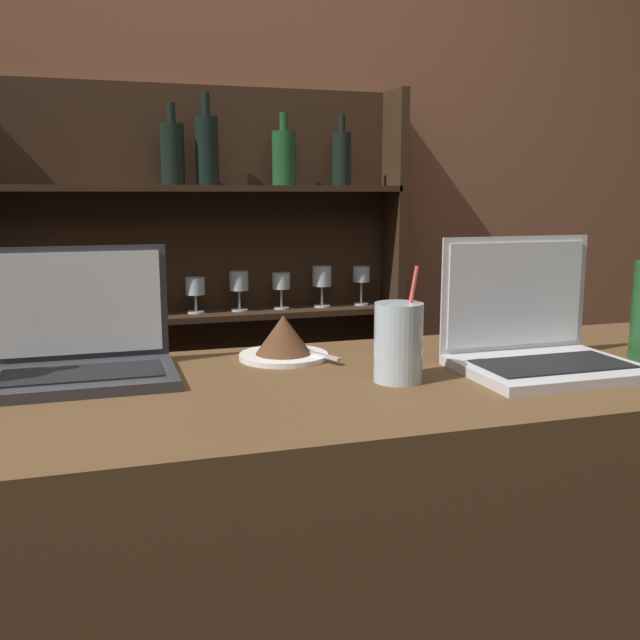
{
  "coord_description": "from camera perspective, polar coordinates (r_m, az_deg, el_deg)",
  "views": [
    {
      "loc": [
        -0.34,
        -0.82,
        1.32
      ],
      "look_at": [
        0.02,
        0.33,
        1.1
      ],
      "focal_mm": 40.0,
      "sensor_mm": 36.0,
      "label": 1
    }
  ],
  "objects": [
    {
      "name": "back_shelf",
      "position": [
        2.44,
        -9.77,
        -0.16
      ],
      "size": [
        1.43,
        0.18,
        1.66
      ],
      "color": "#332114",
      "rests_on": "ground_plane"
    },
    {
      "name": "cake_plate",
      "position": [
        1.37,
        -2.92,
        -1.61
      ],
      "size": [
        0.17,
        0.18,
        0.09
      ],
      "color": "white",
      "rests_on": "bar_counter"
    },
    {
      "name": "laptop_near",
      "position": [
        1.3,
        -18.51,
        -2.25
      ],
      "size": [
        0.31,
        0.22,
        0.22
      ],
      "color": "#333338",
      "rests_on": "bar_counter"
    },
    {
      "name": "back_wall",
      "position": [
        2.48,
        -9.54,
        10.77
      ],
      "size": [
        7.0,
        0.06,
        2.7
      ],
      "color": "brown",
      "rests_on": "ground_plane"
    },
    {
      "name": "water_glass",
      "position": [
        1.21,
        6.3,
        -1.78
      ],
      "size": [
        0.08,
        0.08,
        0.2
      ],
      "color": "silver",
      "rests_on": "bar_counter"
    },
    {
      "name": "laptop_far",
      "position": [
        1.36,
        16.93,
        -1.6
      ],
      "size": [
        0.31,
        0.24,
        0.24
      ],
      "color": "silver",
      "rests_on": "bar_counter"
    }
  ]
}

